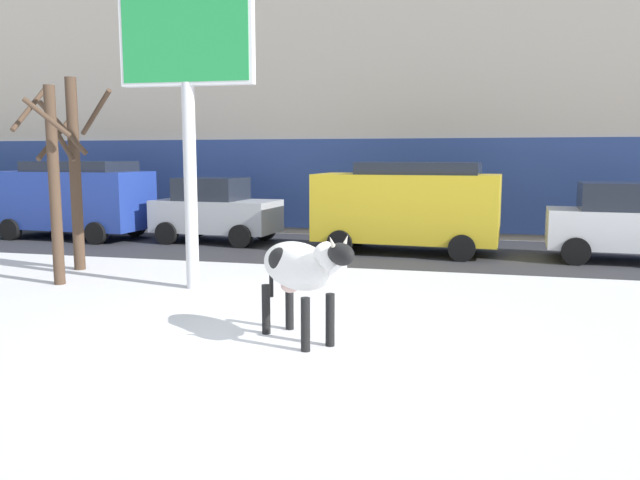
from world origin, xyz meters
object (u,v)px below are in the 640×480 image
at_px(pedestrian_by_cars, 113,202).
at_px(pedestrian_far_left, 415,208).
at_px(bare_tree_right_lot, 53,179).
at_px(billboard, 187,53).
at_px(car_silver_hatchback, 215,210).
at_px(cow_holstein, 298,268).
at_px(car_blue_van, 74,197).
at_px(pedestrian_near_billboard, 382,207).
at_px(car_white_hatchback, 625,223).
at_px(bare_tree_left_lot, 74,166).
at_px(car_yellow_van, 407,205).

distance_m(pedestrian_by_cars, pedestrian_far_left, 10.46).
bearing_deg(bare_tree_right_lot, billboard, 6.57).
bearing_deg(bare_tree_right_lot, pedestrian_by_cars, 116.28).
bearing_deg(car_silver_hatchback, bare_tree_right_lot, -95.05).
bearing_deg(cow_holstein, pedestrian_far_left, 87.89).
relative_size(pedestrian_by_cars, pedestrian_far_left, 1.00).
distance_m(car_blue_van, car_silver_hatchback, 4.50).
height_order(car_blue_van, pedestrian_near_billboard, car_blue_van).
relative_size(billboard, car_silver_hatchback, 1.55).
relative_size(billboard, bare_tree_right_lot, 1.45).
relative_size(car_white_hatchback, pedestrian_far_left, 2.08).
xyz_separation_m(pedestrian_near_billboard, bare_tree_right_lot, (-4.99, -9.03, 1.17)).
height_order(cow_holstein, car_silver_hatchback, car_silver_hatchback).
distance_m(car_white_hatchback, bare_tree_left_lot, 12.56).
relative_size(car_yellow_van, pedestrian_near_billboard, 2.72).
bearing_deg(billboard, bare_tree_left_lot, 160.06).
bearing_deg(car_silver_hatchback, car_yellow_van, -6.78).
xyz_separation_m(car_silver_hatchback, pedestrian_by_cars, (-5.02, 2.71, -0.05)).
height_order(car_white_hatchback, pedestrian_by_cars, car_white_hatchback).
height_order(pedestrian_by_cars, bare_tree_right_lot, bare_tree_right_lot).
bearing_deg(cow_holstein, car_yellow_van, 86.03).
distance_m(car_yellow_van, pedestrian_by_cars, 11.13).
bearing_deg(pedestrian_by_cars, cow_holstein, -48.90).
relative_size(cow_holstein, car_yellow_van, 0.36).
bearing_deg(pedestrian_far_left, car_white_hatchback, -33.84).
relative_size(pedestrian_by_cars, bare_tree_right_lot, 0.45).
bearing_deg(cow_holstein, car_blue_van, 137.99).
distance_m(cow_holstein, car_blue_van, 12.79).
relative_size(car_silver_hatchback, car_white_hatchback, 1.00).
bearing_deg(car_white_hatchback, bare_tree_left_lot, -161.23).
distance_m(car_silver_hatchback, bare_tree_left_lot, 5.13).
bearing_deg(pedestrian_near_billboard, car_yellow_van, -71.15).
relative_size(cow_holstein, pedestrian_by_cars, 0.99).
relative_size(car_yellow_van, bare_tree_left_lot, 1.14).
distance_m(car_blue_van, pedestrian_by_cars, 3.02).
height_order(car_silver_hatchback, pedestrian_near_billboard, car_silver_hatchback).
bearing_deg(pedestrian_near_billboard, cow_holstein, -87.07).
distance_m(billboard, bare_tree_right_lot, 3.54).
height_order(billboard, bare_tree_left_lot, billboard).
xyz_separation_m(billboard, bare_tree_right_lot, (-2.70, -0.31, -2.27)).
bearing_deg(bare_tree_left_lot, pedestrian_by_cars, 117.22).
distance_m(car_blue_van, car_white_hatchback, 15.17).
bearing_deg(billboard, pedestrian_near_billboard, 75.29).
bearing_deg(car_blue_van, billboard, -41.08).
height_order(pedestrian_near_billboard, bare_tree_right_lot, bare_tree_right_lot).
bearing_deg(cow_holstein, car_white_hatchback, 54.69).
bearing_deg(pedestrian_far_left, pedestrian_by_cars, 180.00).
bearing_deg(pedestrian_far_left, pedestrian_near_billboard, 180.00).
relative_size(car_silver_hatchback, car_yellow_van, 0.76).
bearing_deg(billboard, car_white_hatchback, 31.39).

